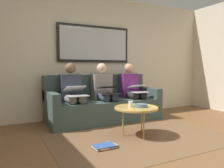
% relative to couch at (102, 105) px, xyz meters
% --- Properties ---
extents(ground_plane, '(6.00, 5.20, 0.10)m').
position_rel_couch_xyz_m(ground_plane, '(0.00, 2.12, -0.36)').
color(ground_plane, brown).
extents(wall_rear, '(6.00, 0.12, 2.60)m').
position_rel_couch_xyz_m(wall_rear, '(0.00, -0.48, 0.99)').
color(wall_rear, beige).
rests_on(wall_rear, ground_plane).
extents(area_rug, '(2.60, 1.80, 0.01)m').
position_rel_couch_xyz_m(area_rug, '(0.00, 1.27, -0.31)').
color(area_rug, brown).
rests_on(area_rug, ground_plane).
extents(couch, '(2.20, 0.90, 0.90)m').
position_rel_couch_xyz_m(couch, '(0.00, 0.00, 0.00)').
color(couch, '#384C47').
rests_on(couch, ground_plane).
extents(framed_mirror, '(1.60, 0.05, 0.77)m').
position_rel_couch_xyz_m(framed_mirror, '(0.00, -0.39, 1.24)').
color(framed_mirror, black).
extents(coffee_table, '(0.66, 0.66, 0.46)m').
position_rel_couch_xyz_m(coffee_table, '(0.00, 1.22, 0.12)').
color(coffee_table, tan).
rests_on(coffee_table, ground_plane).
extents(cup, '(0.07, 0.07, 0.09)m').
position_rel_couch_xyz_m(cup, '(0.06, 1.15, 0.18)').
color(cup, silver).
rests_on(cup, coffee_table).
extents(bowl, '(0.20, 0.20, 0.05)m').
position_rel_couch_xyz_m(bowl, '(-0.07, 1.24, 0.16)').
color(bowl, slate).
rests_on(bowl, coffee_table).
extents(person_left, '(0.38, 0.58, 1.14)m').
position_rel_couch_xyz_m(person_left, '(-0.64, 0.07, 0.30)').
color(person_left, '#66236B').
rests_on(person_left, couch).
extents(laptop_white, '(0.30, 0.34, 0.15)m').
position_rel_couch_xyz_m(laptop_white, '(-0.64, 0.31, 0.31)').
color(laptop_white, white).
extents(person_middle, '(0.38, 0.58, 1.14)m').
position_rel_couch_xyz_m(person_middle, '(0.00, 0.07, 0.30)').
color(person_middle, gray).
rests_on(person_middle, couch).
extents(laptop_black, '(0.35, 0.35, 0.15)m').
position_rel_couch_xyz_m(laptop_black, '(0.00, 0.32, 0.32)').
color(laptop_black, black).
extents(person_right, '(0.38, 0.58, 1.14)m').
position_rel_couch_xyz_m(person_right, '(0.64, 0.07, 0.30)').
color(person_right, '#2D3342').
rests_on(person_right, couch).
extents(laptop_silver, '(0.35, 0.39, 0.17)m').
position_rel_couch_xyz_m(laptop_silver, '(0.64, 0.30, 0.32)').
color(laptop_silver, silver).
extents(magazine_stack, '(0.34, 0.26, 0.04)m').
position_rel_couch_xyz_m(magazine_stack, '(0.64, 1.45, -0.29)').
color(magazine_stack, red).
rests_on(magazine_stack, ground_plane).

